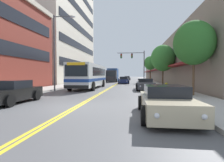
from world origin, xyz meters
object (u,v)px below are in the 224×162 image
box_truck (113,75)px  street_tree_right_mid (163,58)px  car_dark_grey_parked_right_mid (145,84)px  street_lamp_left_near (57,46)px  street_tree_right_near (194,43)px  traffic_signal_mast (135,60)px  car_navy_moving_second (124,80)px  car_champagne_moving_lead (124,79)px  street_tree_right_far (150,63)px  car_charcoal_moving_third (127,78)px  city_bus (90,75)px  car_red_parked_left_mid (101,80)px  car_beige_parked_right_foreground (165,102)px  car_black_parked_left_near (11,92)px  fire_hydrant (166,87)px

box_truck → street_tree_right_mid: street_tree_right_mid is taller
car_dark_grey_parked_right_mid → street_lamp_left_near: (-9.34, -2.49, 4.13)m
box_truck → street_tree_right_near: size_ratio=1.20×
traffic_signal_mast → car_navy_moving_second: bearing=-157.5°
car_champagne_moving_lead → street_tree_right_mid: (6.70, -24.59, 3.57)m
street_tree_right_mid → street_tree_right_far: size_ratio=1.05×
car_charcoal_moving_third → box_truck: box_truck is taller
car_champagne_moving_lead → car_charcoal_moving_third: car_charcoal_moving_third is taller
car_navy_moving_second → traffic_signal_mast: size_ratio=0.73×
car_champagne_moving_lead → traffic_signal_mast: bearing=-79.8°
car_dark_grey_parked_right_mid → street_tree_right_far: (2.36, 18.17, 3.63)m
street_tree_right_far → box_truck: bearing=153.4°
city_bus → car_red_parked_left_mid: bearing=95.8°
car_beige_parked_right_foreground → car_champagne_moving_lead: (-3.71, 43.28, -0.04)m
car_dark_grey_parked_right_mid → street_tree_right_mid: bearing=63.3°
car_champagne_moving_lead → car_dark_grey_parked_right_mid: bearing=-82.9°
street_tree_right_far → car_black_parked_left_near: bearing=-111.3°
street_lamp_left_near → street_tree_right_far: 23.74m
car_navy_moving_second → street_lamp_left_near: size_ratio=0.59×
car_champagne_moving_lead → box_truck: bearing=-108.0°
box_truck → street_lamp_left_near: 25.38m
car_navy_moving_second → street_tree_right_mid: 10.86m
street_tree_right_near → car_red_parked_left_mid: bearing=115.2°
car_navy_moving_second → car_beige_parked_right_foreground: bearing=-83.6°
car_charcoal_moving_third → box_truck: bearing=-100.6°
city_bus → car_black_parked_left_near: (-1.86, -12.17, -1.04)m
city_bus → traffic_signal_mast: 14.80m
car_black_parked_left_near → fire_hydrant: bearing=30.9°
car_navy_moving_second → street_tree_right_mid: (6.04, -8.31, 3.51)m
box_truck → city_bus: bearing=-91.6°
car_black_parked_left_near → car_navy_moving_second: (5.67, 24.54, -0.02)m
fire_hydrant → car_charcoal_moving_third: bearing=96.4°
car_red_parked_left_mid → fire_hydrant: 25.40m
traffic_signal_mast → car_black_parked_left_near: bearing=-107.0°
car_navy_moving_second → street_tree_right_far: (5.47, 4.04, 3.62)m
car_red_parked_left_mid → car_beige_parked_right_foreground: car_red_parked_left_mid is taller
car_charcoal_moving_third → street_tree_right_far: bearing=-74.9°
city_bus → car_red_parked_left_mid: (-1.77, 17.27, -1.06)m
car_charcoal_moving_third → car_red_parked_left_mid: bearing=-105.2°
street_lamp_left_near → street_tree_right_mid: bearing=34.1°
car_beige_parked_right_foreground → street_tree_right_near: street_tree_right_near is taller
car_black_parked_left_near → car_charcoal_moving_third: bearing=83.6°
traffic_signal_mast → street_tree_right_near: traffic_signal_mast is taller
car_champagne_moving_lead → street_tree_right_far: (6.14, -12.23, 3.68)m
street_tree_right_mid → box_truck: bearing=119.0°
car_black_parked_left_near → car_red_parked_left_mid: size_ratio=1.05×
car_navy_moving_second → fire_hydrant: (4.69, -18.33, -0.04)m
city_bus → car_black_parked_left_near: 12.36m
car_black_parked_left_near → traffic_signal_mast: size_ratio=0.67×
street_lamp_left_near → car_black_parked_left_near: bearing=-86.0°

